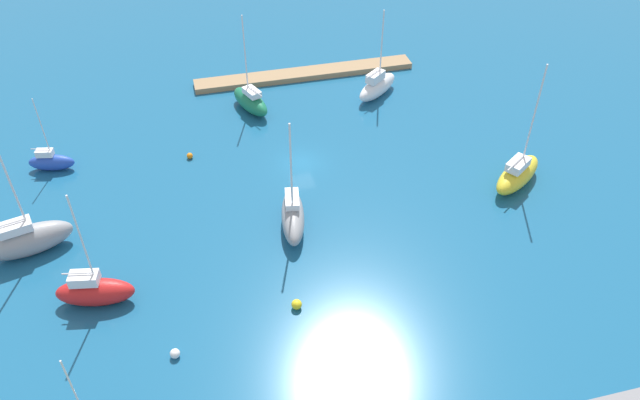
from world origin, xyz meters
The scene contains 12 objects.
water centered at (0.00, 0.00, 0.00)m, with size 160.00×160.00×0.00m, color #19567F.
pier_dock centered at (-4.43, -17.74, 0.35)m, with size 27.63×2.65×0.70m, color #997A56.
sailboat_gray_along_channel centered at (25.72, 7.11, 1.52)m, with size 7.84×4.28×11.26m.
sailboat_yellow_far_north centered at (-19.83, 8.62, 1.34)m, with size 7.29×6.12×13.01m.
sailboat_blue_east_end centered at (24.89, -5.02, 0.98)m, with size 4.81×2.42×8.30m.
sailboat_white_lone_south centered at (-11.76, -11.05, 1.31)m, with size 6.66×5.86×10.58m.
sailboat_green_by_breakwater centered at (3.43, -11.37, 1.27)m, with size 4.44×6.76×11.46m.
sailboat_red_west_end centered at (20.03, 14.38, 1.32)m, with size 6.51×3.27×11.13m.
sailboat_gray_mid_basin centered at (2.87, 9.42, 1.38)m, with size 3.25×7.47×11.48m.
mooring_buoy_yellow centered at (4.60, 18.87, 0.42)m, with size 0.84×0.84×0.84m, color yellow.
mooring_buoy_orange centered at (11.14, -3.56, 0.32)m, with size 0.64×0.64×0.64m, color orange.
mooring_buoy_white centered at (14.31, 21.27, 0.38)m, with size 0.75×0.75×0.75m, color white.
Camera 1 is at (10.62, 50.85, 38.59)m, focal length 34.95 mm.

